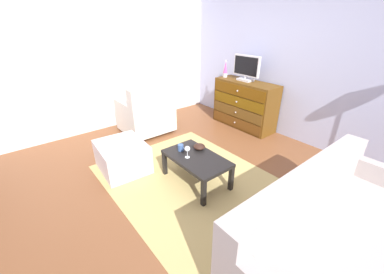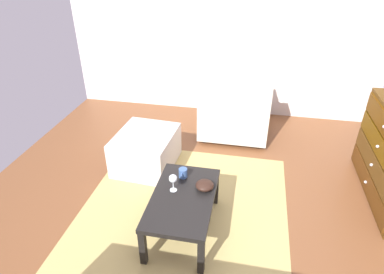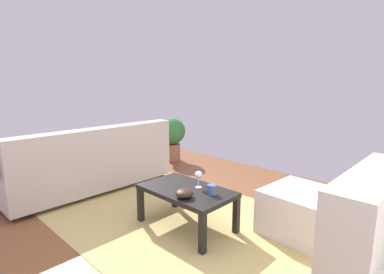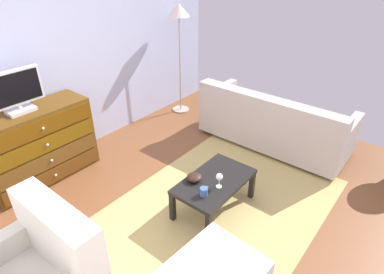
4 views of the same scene
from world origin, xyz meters
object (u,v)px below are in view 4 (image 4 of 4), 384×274
at_px(tv, 15,91).
at_px(wine_glass, 219,177).
at_px(coffee_table, 214,184).
at_px(bowl_decorative, 194,177).
at_px(couch_large, 273,124).
at_px(mug, 204,191).
at_px(dresser, 38,145).
at_px(standing_lamp, 179,21).

relative_size(tv, wine_glass, 3.60).
height_order(coffee_table, bowl_decorative, bowl_decorative).
distance_m(tv, bowl_decorative, 2.05).
bearing_deg(wine_glass, couch_large, 7.98).
relative_size(coffee_table, bowl_decorative, 5.55).
bearing_deg(couch_large, coffee_table, -175.14).
distance_m(wine_glass, mug, 0.21).
xyz_separation_m(dresser, coffee_table, (0.83, -1.90, -0.12)).
distance_m(coffee_table, couch_large, 1.57).
relative_size(tv, standing_lamp, 0.33).
distance_m(dresser, standing_lamp, 2.66).
bearing_deg(standing_lamp, tv, 178.35).
relative_size(dresser, coffee_table, 1.44).
distance_m(mug, couch_large, 1.83).
height_order(wine_glass, couch_large, couch_large).
bearing_deg(mug, wine_glass, -11.68).
distance_m(coffee_table, wine_glass, 0.20).
xyz_separation_m(dresser, mug, (0.58, -1.96, -0.03)).
bearing_deg(standing_lamp, couch_large, -91.76).
bearing_deg(coffee_table, mug, -167.64).
distance_m(wine_glass, bowl_decorative, 0.28).
bearing_deg(tv, bowl_decorative, -66.66).
distance_m(coffee_table, bowl_decorative, 0.22).
distance_m(couch_large, standing_lamp, 2.07).
bearing_deg(tv, standing_lamp, -1.65).
height_order(dresser, bowl_decorative, dresser).
bearing_deg(bowl_decorative, coffee_table, -50.01).
xyz_separation_m(tv, standing_lamp, (2.52, -0.07, 0.34)).
bearing_deg(standing_lamp, wine_glass, -130.84).
xyz_separation_m(dresser, wine_glass, (0.77, -1.99, 0.04)).
distance_m(tv, coffee_table, 2.27).
height_order(coffee_table, couch_large, couch_large).
bearing_deg(wine_glass, coffee_table, 57.15).
xyz_separation_m(bowl_decorative, couch_large, (1.70, -0.03, -0.09)).
relative_size(wine_glass, bowl_decorative, 1.02).
xyz_separation_m(coffee_table, wine_glass, (-0.06, -0.10, 0.17)).
xyz_separation_m(mug, couch_large, (1.82, 0.19, -0.10)).
bearing_deg(bowl_decorative, mug, -119.25).
distance_m(wine_glass, standing_lamp, 2.75).
height_order(coffee_table, wine_glass, wine_glass).
xyz_separation_m(coffee_table, bowl_decorative, (-0.13, 0.16, 0.08)).
height_order(tv, wine_glass, tv).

